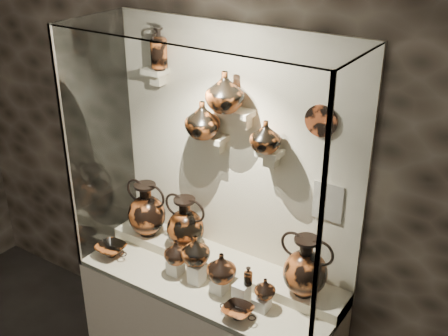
# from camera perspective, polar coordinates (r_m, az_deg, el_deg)

# --- Properties ---
(wall_back) EXTENTS (5.00, 0.02, 3.20)m
(wall_back) POSITION_cam_1_polar(r_m,az_deg,el_deg) (3.47, 1.26, 1.58)
(wall_back) COLOR black
(wall_back) RESTS_ON ground
(plinth) EXTENTS (1.70, 0.60, 0.80)m
(plinth) POSITION_cam_1_polar(r_m,az_deg,el_deg) (3.91, -1.53, -16.36)
(plinth) COLOR beige
(plinth) RESTS_ON floor
(front_tier) EXTENTS (1.68, 0.58, 0.03)m
(front_tier) POSITION_cam_1_polar(r_m,az_deg,el_deg) (3.64, -1.61, -11.52)
(front_tier) COLOR beige
(front_tier) RESTS_ON plinth
(rear_tier) EXTENTS (1.70, 0.25, 0.10)m
(rear_tier) POSITION_cam_1_polar(r_m,az_deg,el_deg) (3.74, -0.06, -9.74)
(rear_tier) COLOR beige
(rear_tier) RESTS_ON plinth
(back_panel) EXTENTS (1.70, 0.03, 1.60)m
(back_panel) POSITION_cam_1_polar(r_m,az_deg,el_deg) (3.47, 1.21, 1.55)
(back_panel) COLOR beige
(back_panel) RESTS_ON plinth
(glass_front) EXTENTS (1.70, 0.01, 1.60)m
(glass_front) POSITION_cam_1_polar(r_m,az_deg,el_deg) (3.02, -5.00, -2.42)
(glass_front) COLOR white
(glass_front) RESTS_ON plinth
(glass_left) EXTENTS (0.01, 0.60, 1.60)m
(glass_left) POSITION_cam_1_polar(r_m,az_deg,el_deg) (3.74, -12.46, 2.79)
(glass_left) COLOR white
(glass_left) RESTS_ON plinth
(glass_right) EXTENTS (0.01, 0.60, 1.60)m
(glass_right) POSITION_cam_1_polar(r_m,az_deg,el_deg) (2.88, 12.18, -4.42)
(glass_right) COLOR white
(glass_right) RESTS_ON plinth
(glass_top) EXTENTS (1.70, 0.60, 0.01)m
(glass_top) POSITION_cam_1_polar(r_m,az_deg,el_deg) (2.97, -1.99, 13.58)
(glass_top) COLOR white
(glass_top) RESTS_ON back_panel
(frame_post_left) EXTENTS (0.02, 0.02, 1.60)m
(frame_post_left) POSITION_cam_1_polar(r_m,az_deg,el_deg) (3.56, -15.66, 1.21)
(frame_post_left) COLOR gray
(frame_post_left) RESTS_ON plinth
(frame_post_right) EXTENTS (0.02, 0.02, 1.60)m
(frame_post_right) POSITION_cam_1_polar(r_m,az_deg,el_deg) (2.65, 9.66, -7.06)
(frame_post_right) COLOR gray
(frame_post_right) RESTS_ON plinth
(pedestal_a) EXTENTS (0.09, 0.09, 0.10)m
(pedestal_a) POSITION_cam_1_polar(r_m,az_deg,el_deg) (3.68, -4.92, -9.92)
(pedestal_a) COLOR silver
(pedestal_a) RESTS_ON front_tier
(pedestal_b) EXTENTS (0.09, 0.09, 0.13)m
(pedestal_b) POSITION_cam_1_polar(r_m,az_deg,el_deg) (3.59, -2.75, -10.63)
(pedestal_b) COLOR silver
(pedestal_b) RESTS_ON front_tier
(pedestal_c) EXTENTS (0.09, 0.09, 0.09)m
(pedestal_c) POSITION_cam_1_polar(r_m,az_deg,el_deg) (3.52, -0.46, -11.80)
(pedestal_c) COLOR silver
(pedestal_c) RESTS_ON front_tier
(pedestal_d) EXTENTS (0.09, 0.09, 0.12)m
(pedestal_d) POSITION_cam_1_polar(r_m,az_deg,el_deg) (3.44, 1.81, -12.49)
(pedestal_d) COLOR silver
(pedestal_d) RESTS_ON front_tier
(pedestal_e) EXTENTS (0.09, 0.09, 0.08)m
(pedestal_e) POSITION_cam_1_polar(r_m,az_deg,el_deg) (3.40, 3.87, -13.54)
(pedestal_e) COLOR silver
(pedestal_e) RESTS_ON front_tier
(bracket_ul) EXTENTS (0.14, 0.12, 0.04)m
(bracket_ul) POSITION_cam_1_polar(r_m,az_deg,el_deg) (3.56, -6.98, 9.75)
(bracket_ul) COLOR beige
(bracket_ul) RESTS_ON back_panel
(bracket_ca) EXTENTS (0.14, 0.12, 0.04)m
(bracket_ca) POSITION_cam_1_polar(r_m,az_deg,el_deg) (3.42, -0.86, 3.03)
(bracket_ca) COLOR beige
(bracket_ca) RESTS_ON back_panel
(bracket_cb) EXTENTS (0.10, 0.12, 0.04)m
(bracket_cb) POSITION_cam_1_polar(r_m,az_deg,el_deg) (3.25, 2.05, 5.53)
(bracket_cb) COLOR beige
(bracket_cb) RESTS_ON back_panel
(bracket_cc) EXTENTS (0.14, 0.12, 0.04)m
(bracket_cc) POSITION_cam_1_polar(r_m,az_deg,el_deg) (3.24, 4.71, 1.59)
(bracket_cc) COLOR beige
(bracket_cc) RESTS_ON back_panel
(amphora_left) EXTENTS (0.38, 0.38, 0.39)m
(amphora_left) POSITION_cam_1_polar(r_m,az_deg,el_deg) (3.89, -7.84, -4.16)
(amphora_left) COLOR #9F4A1E
(amphora_left) RESTS_ON rear_tier
(amphora_mid) EXTENTS (0.36, 0.36, 0.38)m
(amphora_mid) POSITION_cam_1_polar(r_m,az_deg,el_deg) (3.72, -3.93, -5.63)
(amphora_mid) COLOR #9F4A1C
(amphora_mid) RESTS_ON rear_tier
(amphora_right) EXTENTS (0.40, 0.40, 0.39)m
(amphora_right) POSITION_cam_1_polar(r_m,az_deg,el_deg) (3.34, 8.26, -9.84)
(amphora_right) COLOR #9F4A1E
(amphora_right) RESTS_ON rear_tier
(jug_a) EXTENTS (0.18, 0.18, 0.16)m
(jug_a) POSITION_cam_1_polar(r_m,az_deg,el_deg) (3.59, -4.87, -8.46)
(jug_a) COLOR #9F4A1E
(jug_a) RESTS_ON pedestal_a
(jug_b) EXTENTS (0.24, 0.24, 0.19)m
(jug_b) POSITION_cam_1_polar(r_m,az_deg,el_deg) (3.51, -2.89, -8.29)
(jug_b) COLOR #9F4A1C
(jug_b) RESTS_ON pedestal_b
(jug_c) EXTENTS (0.22, 0.22, 0.19)m
(jug_c) POSITION_cam_1_polar(r_m,az_deg,el_deg) (3.43, -0.23, -10.05)
(jug_c) COLOR #9F4A1E
(jug_c) RESTS_ON pedestal_c
(jug_e) EXTENTS (0.13, 0.13, 0.13)m
(jug_e) POSITION_cam_1_polar(r_m,az_deg,el_deg) (3.34, 4.23, -12.07)
(jug_e) COLOR #9F4A1E
(jug_e) RESTS_ON pedestal_e
(lekythos_small) EXTENTS (0.07, 0.07, 0.14)m
(lekythos_small) POSITION_cam_1_polar(r_m,az_deg,el_deg) (3.36, 2.50, -10.81)
(lekythos_small) COLOR #9F4A1C
(lekythos_small) RESTS_ON pedestal_d
(kylix_left) EXTENTS (0.28, 0.25, 0.10)m
(kylix_left) POSITION_cam_1_polar(r_m,az_deg,el_deg) (3.90, -11.37, -8.09)
(kylix_left) COLOR #9F4A1C
(kylix_left) RESTS_ON front_tier
(kylix_right) EXTENTS (0.24, 0.21, 0.09)m
(kylix_right) POSITION_cam_1_polar(r_m,az_deg,el_deg) (3.33, 1.42, -14.36)
(kylix_right) COLOR #9F4A1E
(kylix_right) RESTS_ON front_tier
(lekythos_tall) EXTENTS (0.13, 0.13, 0.28)m
(lekythos_tall) POSITION_cam_1_polar(r_m,az_deg,el_deg) (3.49, -6.63, 12.14)
(lekythos_tall) COLOR #9F4A1E
(lekythos_tall) RESTS_ON bracket_ul
(ovoid_vase_a) EXTENTS (0.25, 0.25, 0.22)m
(ovoid_vase_a) POSITION_cam_1_polar(r_m,az_deg,el_deg) (3.36, -2.18, 4.95)
(ovoid_vase_a) COLOR #9F4A1C
(ovoid_vase_a) RESTS_ON bracket_ca
(ovoid_vase_b) EXTENTS (0.26, 0.26, 0.23)m
(ovoid_vase_b) POSITION_cam_1_polar(r_m,az_deg,el_deg) (3.20, 0.10, 7.79)
(ovoid_vase_b) COLOR #9F4A1C
(ovoid_vase_b) RESTS_ON bracket_cb
(ovoid_vase_c) EXTENTS (0.21, 0.21, 0.19)m
(ovoid_vase_c) POSITION_cam_1_polar(r_m,az_deg,el_deg) (3.17, 4.26, 3.22)
(ovoid_vase_c) COLOR #9F4A1C
(ovoid_vase_c) RESTS_ON bracket_cc
(wall_plate) EXTENTS (0.18, 0.02, 0.18)m
(wall_plate) POSITION_cam_1_polar(r_m,az_deg,el_deg) (3.08, 9.79, 4.75)
(wall_plate) COLOR #9A401E
(wall_plate) RESTS_ON back_panel
(info_placard) EXTENTS (0.18, 0.01, 0.23)m
(info_placard) POSITION_cam_1_polar(r_m,az_deg,el_deg) (3.26, 10.47, -3.41)
(info_placard) COLOR beige
(info_placard) RESTS_ON back_panel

